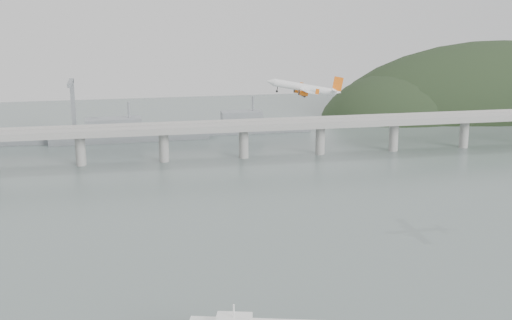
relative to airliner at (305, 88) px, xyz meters
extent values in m
plane|color=slate|center=(-27.08, -80.58, -61.46)|extent=(900.00, 900.00, 0.00)
cube|color=#969693|center=(-27.08, 119.42, -41.46)|extent=(800.00, 22.00, 2.20)
cube|color=#969693|center=(-27.08, 108.92, -39.46)|extent=(800.00, 0.60, 1.80)
cube|color=#969693|center=(-27.08, 129.92, -39.46)|extent=(800.00, 0.60, 1.80)
cylinder|color=#969693|center=(-107.08, 119.42, -51.96)|extent=(6.00, 6.00, 21.00)
cylinder|color=#969693|center=(-57.08, 119.42, -51.96)|extent=(6.00, 6.00, 21.00)
cylinder|color=#969693|center=(-7.08, 119.42, -51.96)|extent=(6.00, 6.00, 21.00)
cylinder|color=#969693|center=(42.92, 119.42, -51.96)|extent=(6.00, 6.00, 21.00)
cylinder|color=#969693|center=(92.92, 119.42, -51.96)|extent=(6.00, 6.00, 21.00)
cylinder|color=#969693|center=(142.92, 119.42, -51.96)|extent=(6.00, 6.00, 21.00)
ellipsoid|color=black|center=(242.92, 249.42, -79.46)|extent=(320.00, 150.00, 156.00)
ellipsoid|color=black|center=(147.92, 239.42, -73.46)|extent=(140.00, 110.00, 96.00)
cube|color=slate|center=(-77.08, 184.42, -57.46)|extent=(110.55, 21.43, 8.00)
cube|color=slate|center=(-88.08, 184.42, -49.46)|extent=(39.01, 16.73, 8.00)
cylinder|color=slate|center=(-77.08, 184.42, -41.46)|extent=(1.60, 1.60, 14.00)
cube|color=slate|center=(12.92, 194.42, -57.46)|extent=(85.00, 13.60, 8.00)
cube|color=slate|center=(4.42, 194.42, -49.46)|extent=(29.75, 11.90, 8.00)
cylinder|color=slate|center=(12.92, 194.42, -41.46)|extent=(1.60, 1.60, 14.00)
cube|color=slate|center=(-117.08, 219.42, -41.46)|extent=(3.00, 3.00, 40.00)
cube|color=slate|center=(-117.08, 209.42, -23.46)|extent=(3.00, 28.00, 3.00)
cylinder|color=white|center=(-50.75, -114.24, -47.38)|extent=(0.64, 0.64, 4.17)
cylinder|color=white|center=(-0.85, 0.05, 0.31)|extent=(26.74, 6.14, 8.28)
cone|color=white|center=(-15.63, 0.83, 3.12)|extent=(4.66, 3.79, 4.07)
cone|color=white|center=(14.47, -0.73, -2.13)|extent=(5.26, 3.43, 4.24)
cube|color=white|center=(-0.11, -0.04, -0.79)|extent=(6.04, 32.19, 2.85)
cube|color=white|center=(13.67, -0.65, -1.31)|extent=(3.48, 11.44, 1.37)
cube|color=orange|center=(15.19, -0.57, 1.56)|extent=(5.33, 0.81, 6.81)
cylinder|color=orange|center=(-1.52, 5.15, -2.09)|extent=(4.49, 2.58, 2.89)
cylinder|color=black|center=(-3.46, 5.25, -1.72)|extent=(0.86, 2.20, 2.19)
cube|color=white|center=(-1.35, 5.19, -1.16)|extent=(2.53, 0.40, 1.56)
cylinder|color=orange|center=(-1.96, -5.19, -1.55)|extent=(4.49, 2.58, 2.89)
cylinder|color=black|center=(-3.90, -5.08, -1.19)|extent=(0.86, 2.20, 2.19)
cube|color=white|center=(-1.79, -5.15, -0.63)|extent=(2.53, 0.40, 1.56)
cylinder|color=black|center=(-0.33, 2.33, -2.58)|extent=(0.77, 0.45, 2.30)
cylinder|color=black|center=(-0.52, 2.29, -3.60)|extent=(1.23, 0.47, 1.23)
cylinder|color=black|center=(-0.53, -2.55, -2.33)|extent=(0.77, 0.45, 2.30)
cylinder|color=black|center=(-0.73, -2.59, -3.34)|extent=(1.23, 0.47, 1.23)
cylinder|color=black|center=(-12.44, 0.52, -0.17)|extent=(0.77, 0.45, 2.30)
cylinder|color=black|center=(-12.63, 0.48, -1.18)|extent=(1.23, 0.47, 1.23)
cube|color=orange|center=(2.63, 15.88, -0.86)|extent=(1.91, 0.36, 2.51)
cube|color=orange|center=(1.27, -16.05, 0.79)|extent=(1.91, 0.36, 2.51)
camera|label=1|loc=(-78.72, -293.90, 44.70)|focal=48.00mm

